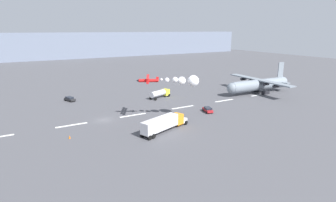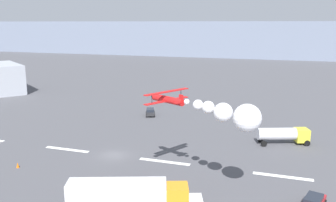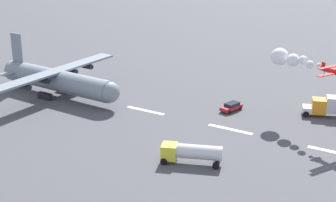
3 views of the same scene
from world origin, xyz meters
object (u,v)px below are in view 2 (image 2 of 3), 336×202
airport_staff_sedan (150,112)px  traffic_cone_far (137,186)px  traffic_cone_near (18,165)px  fuel_tanker_truck (284,134)px  semi_truck_orange (130,195)px  followme_car_yellow (314,202)px  stunt_biplane_red (226,113)px

airport_staff_sedan → traffic_cone_far: bearing=-71.0°
traffic_cone_near → fuel_tanker_truck: bearing=33.3°
semi_truck_orange → fuel_tanker_truck: (15.14, 30.27, -0.39)m
followme_car_yellow → traffic_cone_near: followme_car_yellow is taller
airport_staff_sedan → traffic_cone_far: size_ratio=6.51×
followme_car_yellow → traffic_cone_far: bearing=-175.1°
fuel_tanker_truck → airport_staff_sedan: 31.47m
airport_staff_sedan → fuel_tanker_truck: bearing=-21.5°
fuel_tanker_truck → followme_car_yellow: fuel_tanker_truck is taller
traffic_cone_near → semi_truck_orange: bearing=-17.6°
traffic_cone_near → traffic_cone_far: (19.19, -0.86, 0.00)m
semi_truck_orange → fuel_tanker_truck: 33.85m
semi_truck_orange → airport_staff_sedan: bearing=108.7°
followme_car_yellow → traffic_cone_near: size_ratio=6.38×
fuel_tanker_truck → airport_staff_sedan: size_ratio=1.85×
fuel_tanker_truck → followme_car_yellow: 23.10m
fuel_tanker_truck → followme_car_yellow: size_ratio=1.89×
stunt_biplane_red → followme_car_yellow: (9.93, 1.63, -9.90)m
traffic_cone_near → airport_staff_sedan: bearing=79.1°
stunt_biplane_red → fuel_tanker_truck: size_ratio=1.71×
semi_truck_orange → traffic_cone_far: bearing=106.6°
traffic_cone_near → traffic_cone_far: 19.21m
semi_truck_orange → traffic_cone_near: size_ratio=19.70×
stunt_biplane_red → traffic_cone_near: stunt_biplane_red is taller
fuel_tanker_truck → traffic_cone_far: 29.78m
semi_truck_orange → fuel_tanker_truck: semi_truck_orange is taller
followme_car_yellow → airport_staff_sedan: bearing=134.2°
semi_truck_orange → airport_staff_sedan: 44.13m
followme_car_yellow → traffic_cone_near: (-40.10, -0.93, -0.44)m
airport_staff_sedan → traffic_cone_near: airport_staff_sedan is taller
airport_staff_sedan → followme_car_yellow: bearing=-45.8°
semi_truck_orange → followme_car_yellow: semi_truck_orange is taller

